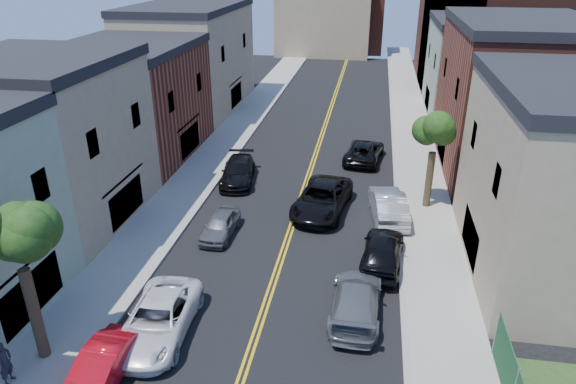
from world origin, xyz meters
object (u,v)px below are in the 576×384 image
at_px(black_suv_lane, 322,199).
at_px(dark_car_right_far, 364,151).
at_px(pedestrian_left, 5,363).
at_px(grey_car_right, 356,300).
at_px(silver_car_right, 388,205).
at_px(white_pickup, 158,319).
at_px(red_sedan, 101,368).
at_px(black_car_right, 383,251).
at_px(black_car_left, 238,172).
at_px(grey_car_left, 220,225).

bearing_deg(black_suv_lane, dark_car_right_far, 83.73).
height_order(dark_car_right_far, pedestrian_left, pedestrian_left).
relative_size(grey_car_right, silver_car_right, 1.01).
relative_size(white_pickup, black_suv_lane, 0.90).
distance_m(red_sedan, pedestrian_left, 3.40).
relative_size(black_car_right, dark_car_right_far, 0.92).
relative_size(black_car_right, black_suv_lane, 0.80).
bearing_deg(silver_car_right, white_pickup, 44.34).
distance_m(black_suv_lane, pedestrian_left, 18.71).
bearing_deg(black_car_right, red_sedan, 48.97).
bearing_deg(black_car_right, black_suv_lane, -51.28).
xyz_separation_m(white_pickup, black_suv_lane, (5.51, 12.37, 0.09)).
height_order(black_car_right, black_suv_lane, black_suv_lane).
height_order(black_car_right, silver_car_right, silver_car_right).
bearing_deg(silver_car_right, black_suv_lane, -10.85).
relative_size(grey_car_right, pedestrian_left, 2.90).
height_order(red_sedan, black_suv_lane, black_suv_lane).
bearing_deg(black_suv_lane, pedestrian_left, -113.92).
bearing_deg(red_sedan, black_car_left, 91.16).
distance_m(red_sedan, black_car_left, 18.80).
xyz_separation_m(red_sedan, black_car_left, (0.30, 18.80, 0.06)).
bearing_deg(grey_car_left, pedestrian_left, -108.84).
height_order(grey_car_left, black_car_left, black_car_left).
xyz_separation_m(grey_car_right, black_car_right, (1.15, 4.19, 0.09)).
xyz_separation_m(grey_car_right, dark_car_right_far, (-0.22, 18.78, -0.01)).
distance_m(silver_car_right, pedestrian_left, 20.91).
distance_m(grey_car_left, black_suv_lane, 6.61).
relative_size(black_suv_lane, pedestrian_left, 3.42).
bearing_deg(silver_car_right, grey_car_left, 13.95).
bearing_deg(dark_car_right_far, pedestrian_left, 71.86).
height_order(grey_car_right, dark_car_right_far, grey_car_right).
distance_m(silver_car_right, black_suv_lane, 3.98).
distance_m(white_pickup, black_suv_lane, 13.54).
distance_m(black_car_left, black_suv_lane, 7.18).
bearing_deg(black_car_left, silver_car_right, -28.21).
xyz_separation_m(black_suv_lane, pedestrian_left, (-9.85, -15.91, 0.20)).
bearing_deg(black_car_right, grey_car_right, 79.96).
xyz_separation_m(black_car_right, silver_car_right, (0.33, 5.30, 0.01)).
bearing_deg(grey_car_left, black_car_left, 98.77).
relative_size(black_car_left, black_car_right, 1.05).
bearing_deg(black_car_right, dark_car_right_far, -79.35).
height_order(grey_car_left, black_suv_lane, black_suv_lane).
bearing_deg(silver_car_right, dark_car_right_far, -87.30).
bearing_deg(pedestrian_left, silver_car_right, -48.28).
xyz_separation_m(grey_car_left, black_car_left, (-0.91, 7.47, 0.10)).
bearing_deg(grey_car_left, red_sedan, -94.29).
bearing_deg(grey_car_right, black_car_right, -104.02).
bearing_deg(white_pickup, black_suv_lane, 63.59).
distance_m(white_pickup, silver_car_right, 15.41).
relative_size(red_sedan, grey_car_right, 0.80).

